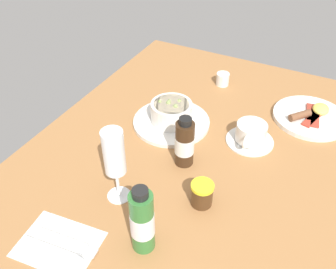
{
  "coord_description": "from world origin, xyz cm",
  "views": [
    {
      "loc": [
        72.04,
        28.85,
        66.46
      ],
      "look_at": [
        4.41,
        -5.7,
        4.77
      ],
      "focal_mm": 39.15,
      "sensor_mm": 36.0,
      "label": 1
    }
  ],
  "objects_px": {
    "jam_jar": "(202,194)",
    "sauce_bottle_brown": "(185,143)",
    "breakfast_plate": "(311,116)",
    "coffee_cup": "(251,134)",
    "creamer_jug": "(223,79)",
    "porridge_bowl": "(171,115)",
    "sauce_bottle_green": "(142,221)",
    "wine_glass": "(114,156)",
    "cutlery_setting": "(60,245)"
  },
  "relations": [
    {
      "from": "wine_glass",
      "to": "jam_jar",
      "type": "distance_m",
      "value": 0.22
    },
    {
      "from": "coffee_cup",
      "to": "sauce_bottle_brown",
      "type": "height_order",
      "value": "sauce_bottle_brown"
    },
    {
      "from": "porridge_bowl",
      "to": "jam_jar",
      "type": "height_order",
      "value": "porridge_bowl"
    },
    {
      "from": "coffee_cup",
      "to": "sauce_bottle_brown",
      "type": "bearing_deg",
      "value": -39.01
    },
    {
      "from": "coffee_cup",
      "to": "sauce_bottle_green",
      "type": "bearing_deg",
      "value": -12.76
    },
    {
      "from": "cutlery_setting",
      "to": "sauce_bottle_brown",
      "type": "distance_m",
      "value": 0.37
    },
    {
      "from": "porridge_bowl",
      "to": "creamer_jug",
      "type": "height_order",
      "value": "porridge_bowl"
    },
    {
      "from": "creamer_jug",
      "to": "sauce_bottle_brown",
      "type": "xyz_separation_m",
      "value": [
        0.41,
        0.05,
        0.04
      ]
    },
    {
      "from": "porridge_bowl",
      "to": "jam_jar",
      "type": "relative_size",
      "value": 3.76
    },
    {
      "from": "wine_glass",
      "to": "breakfast_plate",
      "type": "height_order",
      "value": "wine_glass"
    },
    {
      "from": "creamer_jug",
      "to": "breakfast_plate",
      "type": "distance_m",
      "value": 0.32
    },
    {
      "from": "creamer_jug",
      "to": "jam_jar",
      "type": "xyz_separation_m",
      "value": [
        0.52,
        0.14,
        0.01
      ]
    },
    {
      "from": "porridge_bowl",
      "to": "sauce_bottle_green",
      "type": "xyz_separation_m",
      "value": [
        0.4,
        0.14,
        0.05
      ]
    },
    {
      "from": "cutlery_setting",
      "to": "coffee_cup",
      "type": "xyz_separation_m",
      "value": [
        -0.51,
        0.25,
        0.03
      ]
    },
    {
      "from": "sauce_bottle_brown",
      "to": "jam_jar",
      "type": "bearing_deg",
      "value": 41.58
    },
    {
      "from": "cutlery_setting",
      "to": "creamer_jug",
      "type": "bearing_deg",
      "value": 174.37
    },
    {
      "from": "sauce_bottle_green",
      "to": "wine_glass",
      "type": "bearing_deg",
      "value": -127.06
    },
    {
      "from": "jam_jar",
      "to": "sauce_bottle_green",
      "type": "xyz_separation_m",
      "value": [
        0.16,
        -0.06,
        0.05
      ]
    },
    {
      "from": "cutlery_setting",
      "to": "sauce_bottle_green",
      "type": "distance_m",
      "value": 0.19
    },
    {
      "from": "sauce_bottle_green",
      "to": "creamer_jug",
      "type": "bearing_deg",
      "value": -173.3
    },
    {
      "from": "coffee_cup",
      "to": "jam_jar",
      "type": "height_order",
      "value": "same"
    },
    {
      "from": "creamer_jug",
      "to": "wine_glass",
      "type": "bearing_deg",
      "value": -3.94
    },
    {
      "from": "porridge_bowl",
      "to": "cutlery_setting",
      "type": "relative_size",
      "value": 1.27
    },
    {
      "from": "cutlery_setting",
      "to": "sauce_bottle_brown",
      "type": "relative_size",
      "value": 1.25
    },
    {
      "from": "porridge_bowl",
      "to": "sauce_bottle_brown",
      "type": "bearing_deg",
      "value": 37.84
    },
    {
      "from": "coffee_cup",
      "to": "wine_glass",
      "type": "xyz_separation_m",
      "value": [
        0.34,
        -0.22,
        0.1
      ]
    },
    {
      "from": "porridge_bowl",
      "to": "sauce_bottle_green",
      "type": "relative_size",
      "value": 1.35
    },
    {
      "from": "coffee_cup",
      "to": "creamer_jug",
      "type": "distance_m",
      "value": 0.31
    },
    {
      "from": "wine_glass",
      "to": "cutlery_setting",
      "type": "bearing_deg",
      "value": -11.28
    },
    {
      "from": "porridge_bowl",
      "to": "coffee_cup",
      "type": "distance_m",
      "value": 0.23
    },
    {
      "from": "cutlery_setting",
      "to": "creamer_jug",
      "type": "distance_m",
      "value": 0.77
    },
    {
      "from": "cutlery_setting",
      "to": "breakfast_plate",
      "type": "distance_m",
      "value": 0.79
    },
    {
      "from": "wine_glass",
      "to": "creamer_jug",
      "type": "bearing_deg",
      "value": 176.06
    },
    {
      "from": "sauce_bottle_green",
      "to": "breakfast_plate",
      "type": "xyz_separation_m",
      "value": [
        -0.61,
        0.23,
        -0.07
      ]
    },
    {
      "from": "jam_jar",
      "to": "sauce_bottle_brown",
      "type": "xyz_separation_m",
      "value": [
        -0.11,
        -0.1,
        0.03
      ]
    },
    {
      "from": "sauce_bottle_brown",
      "to": "breakfast_plate",
      "type": "distance_m",
      "value": 0.44
    },
    {
      "from": "coffee_cup",
      "to": "wine_glass",
      "type": "height_order",
      "value": "wine_glass"
    },
    {
      "from": "coffee_cup",
      "to": "porridge_bowl",
      "type": "bearing_deg",
      "value": -83.81
    },
    {
      "from": "wine_glass",
      "to": "sauce_bottle_brown",
      "type": "xyz_separation_m",
      "value": [
        -0.18,
        0.09,
        -0.06
      ]
    },
    {
      "from": "breakfast_plate",
      "to": "coffee_cup",
      "type": "bearing_deg",
      "value": -35.21
    },
    {
      "from": "sauce_bottle_green",
      "to": "breakfast_plate",
      "type": "bearing_deg",
      "value": 159.57
    },
    {
      "from": "wine_glass",
      "to": "sauce_bottle_green",
      "type": "relative_size",
      "value": 1.16
    },
    {
      "from": "wine_glass",
      "to": "breakfast_plate",
      "type": "bearing_deg",
      "value": 146.26
    },
    {
      "from": "jam_jar",
      "to": "sauce_bottle_brown",
      "type": "bearing_deg",
      "value": -138.42
    },
    {
      "from": "porridge_bowl",
      "to": "sauce_bottle_brown",
      "type": "relative_size",
      "value": 1.59
    },
    {
      "from": "breakfast_plate",
      "to": "creamer_jug",
      "type": "bearing_deg",
      "value": -102.17
    },
    {
      "from": "cutlery_setting",
      "to": "sauce_bottle_brown",
      "type": "xyz_separation_m",
      "value": [
        -0.35,
        0.12,
        0.06
      ]
    },
    {
      "from": "cutlery_setting",
      "to": "creamer_jug",
      "type": "height_order",
      "value": "creamer_jug"
    },
    {
      "from": "porridge_bowl",
      "to": "breakfast_plate",
      "type": "distance_m",
      "value": 0.42
    },
    {
      "from": "wine_glass",
      "to": "jam_jar",
      "type": "relative_size",
      "value": 3.23
    }
  ]
}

